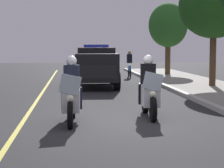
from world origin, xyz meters
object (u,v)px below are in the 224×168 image
object	(u,v)px
police_motorcycle_lead_right	(149,92)
cyclist_background	(129,64)
tree_far_back	(214,6)
tree_behind_suv	(168,26)
police_suv	(96,65)
police_motorcycle_lead_left	(71,96)

from	to	relation	value
police_motorcycle_lead_right	cyclist_background	size ratio (longest dim) A/B	1.22
police_motorcycle_lead_right	tree_far_back	world-z (taller)	tree_far_back
cyclist_background	tree_behind_suv	xyz separation A→B (m)	(-1.38, 2.77, 2.51)
cyclist_background	tree_behind_suv	bearing A→B (deg)	116.46
police_suv	tree_far_back	bearing A→B (deg)	80.35
police_motorcycle_lead_left	tree_far_back	bearing A→B (deg)	142.23
police_motorcycle_lead_right	police_suv	world-z (taller)	police_suv
police_motorcycle_lead_right	tree_behind_suv	xyz separation A→B (m)	(-16.12, 4.25, 2.65)
police_motorcycle_lead_right	tree_behind_suv	bearing A→B (deg)	165.25
police_suv	cyclist_background	bearing A→B (deg)	157.77
police_suv	cyclist_background	world-z (taller)	police_suv
police_motorcycle_lead_left	tree_behind_suv	distance (m)	18.21
police_motorcycle_lead_left	tree_far_back	xyz separation A→B (m)	(-8.57, 6.64, 3.15)
tree_far_back	police_motorcycle_lead_right	bearing A→B (deg)	-29.84
police_motorcycle_lead_right	cyclist_background	world-z (taller)	police_motorcycle_lead_right
police_motorcycle_lead_left	tree_far_back	world-z (taller)	tree_far_back
police_motorcycle_lead_right	cyclist_background	distance (m)	14.82
cyclist_background	tree_behind_suv	world-z (taller)	tree_behind_suv
police_motorcycle_lead_left	police_suv	world-z (taller)	police_suv
police_suv	tree_behind_suv	bearing A→B (deg)	144.64
police_motorcycle_lead_left	cyclist_background	distance (m)	15.88
police_motorcycle_lead_left	tree_far_back	distance (m)	11.29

